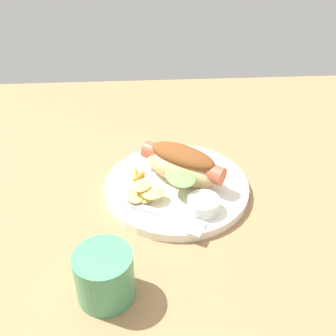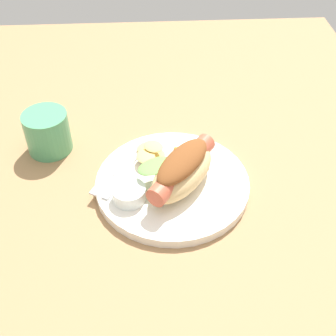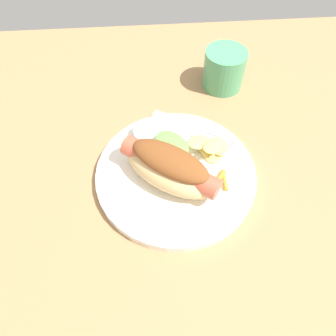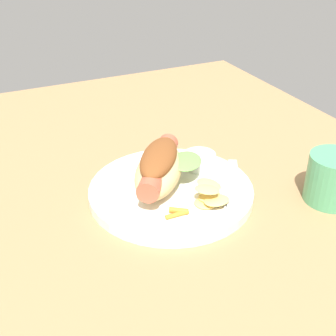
{
  "view_description": "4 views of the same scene",
  "coord_description": "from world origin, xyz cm",
  "views": [
    {
      "loc": [
        -2.11,
        -60.68,
        49.34
      ],
      "look_at": [
        1.47,
        -1.06,
        5.28
      ],
      "focal_mm": 46.72,
      "sensor_mm": 36.0,
      "label": 1
    },
    {
      "loc": [
        55.01,
        -4.66,
        52.69
      ],
      "look_at": [
        3.11,
        -1.66,
        4.46
      ],
      "focal_mm": 47.62,
      "sensor_mm": 36.0,
      "label": 2
    },
    {
      "loc": [
        6.41,
        26.7,
        42.57
      ],
      "look_at": [
        4.32,
        -0.14,
        3.79
      ],
      "focal_mm": 33.68,
      "sensor_mm": 36.0,
      "label": 3
    },
    {
      "loc": [
        -49.82,
        24.44,
        39.21
      ],
      "look_at": [
        4.66,
        -1.22,
        4.03
      ],
      "focal_mm": 48.51,
      "sensor_mm": 36.0,
      "label": 4
    }
  ],
  "objects": [
    {
      "name": "ground_plane",
      "position": [
        0.0,
        0.0,
        -0.9
      ],
      "size": [
        120.0,
        90.0,
        1.8
      ],
      "primitive_type": "cube",
      "color": "#9E754C"
    },
    {
      "name": "plate",
      "position": [
        3.01,
        -0.94,
        0.8
      ],
      "size": [
        25.23,
        25.23,
        1.6
      ],
      "primitive_type": "cylinder",
      "color": "white",
      "rests_on": "ground_plane"
    },
    {
      "name": "hot_dog",
      "position": [
        4.09,
        0.47,
        4.92
      ],
      "size": [
        15.7,
        14.92,
        6.42
      ],
      "rotation": [
        0.0,
        0.0,
        2.51
      ],
      "color": "#DBB77A",
      "rests_on": "plate"
    },
    {
      "name": "sauce_ramekin",
      "position": [
        6.78,
        -7.94,
        2.75
      ],
      "size": [
        5.25,
        5.25,
        2.3
      ],
      "primitive_type": "cylinder",
      "color": "white",
      "rests_on": "plate"
    },
    {
      "name": "fork",
      "position": [
        -0.22,
        -8.46,
        1.8
      ],
      "size": [
        15.02,
        8.16,
        0.4
      ],
      "rotation": [
        0.0,
        0.0,
        2.69
      ],
      "color": "silver",
      "rests_on": "plate"
    },
    {
      "name": "knife",
      "position": [
        0.13,
        -10.63,
        1.78
      ],
      "size": [
        12.19,
        7.39,
        0.36
      ],
      "primitive_type": "cube",
      "rotation": [
        0.0,
        0.0,
        2.65
      ],
      "color": "silver",
      "rests_on": "plate"
    },
    {
      "name": "chips_pile",
      "position": [
        -2.92,
        -4.38,
        2.75
      ],
      "size": [
        7.44,
        5.91,
        2.68
      ],
      "color": "#E3C368",
      "rests_on": "plate"
    },
    {
      "name": "carrot_garnish",
      "position": [
        -3.88,
        1.27,
        1.99
      ],
      "size": [
        2.26,
        3.62,
        0.85
      ],
      "color": "orange",
      "rests_on": "plate"
    },
    {
      "name": "drinking_cup",
      "position": [
        -8.22,
        -22.4,
        3.75
      ],
      "size": [
        7.91,
        7.91,
        7.5
      ],
      "primitive_type": "cylinder",
      "color": "#4C9E6B",
      "rests_on": "ground_plane"
    }
  ]
}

